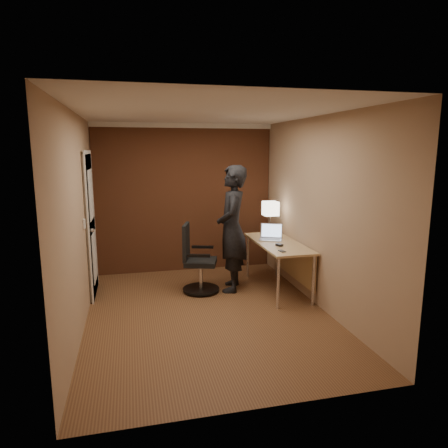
{
  "coord_description": "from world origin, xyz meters",
  "views": [
    {
      "loc": [
        -0.9,
        -4.76,
        2.07
      ],
      "look_at": [
        0.35,
        0.55,
        1.05
      ],
      "focal_mm": 32.0,
      "sensor_mm": 36.0,
      "label": 1
    }
  ],
  "objects_px": {
    "mouse": "(279,245)",
    "phone": "(282,251)",
    "desk": "(282,250)",
    "laptop": "(271,235)",
    "person": "(232,229)",
    "office_chair": "(197,263)",
    "desk_lamp": "(270,209)"
  },
  "relations": [
    {
      "from": "desk",
      "to": "person",
      "type": "relative_size",
      "value": 0.81
    },
    {
      "from": "desk_lamp",
      "to": "mouse",
      "type": "xyz_separation_m",
      "value": [
        -0.13,
        -0.75,
        -0.4
      ]
    },
    {
      "from": "mouse",
      "to": "desk_lamp",
      "type": "bearing_deg",
      "value": 57.69
    },
    {
      "from": "mouse",
      "to": "phone",
      "type": "height_order",
      "value": "mouse"
    },
    {
      "from": "phone",
      "to": "office_chair",
      "type": "bearing_deg",
      "value": 136.39
    },
    {
      "from": "mouse",
      "to": "office_chair",
      "type": "bearing_deg",
      "value": 136.69
    },
    {
      "from": "office_chair",
      "to": "desk_lamp",
      "type": "bearing_deg",
      "value": 14.52
    },
    {
      "from": "laptop",
      "to": "mouse",
      "type": "relative_size",
      "value": 4.08
    },
    {
      "from": "phone",
      "to": "mouse",
      "type": "bearing_deg",
      "value": 66.62
    },
    {
      "from": "desk",
      "to": "person",
      "type": "distance_m",
      "value": 0.82
    },
    {
      "from": "phone",
      "to": "office_chair",
      "type": "relative_size",
      "value": 0.12
    },
    {
      "from": "desk_lamp",
      "to": "phone",
      "type": "distance_m",
      "value": 1.14
    },
    {
      "from": "desk",
      "to": "laptop",
      "type": "bearing_deg",
      "value": 116.78
    },
    {
      "from": "laptop",
      "to": "office_chair",
      "type": "height_order",
      "value": "office_chair"
    },
    {
      "from": "desk_lamp",
      "to": "mouse",
      "type": "bearing_deg",
      "value": -99.76
    },
    {
      "from": "desk_lamp",
      "to": "phone",
      "type": "height_order",
      "value": "desk_lamp"
    },
    {
      "from": "laptop",
      "to": "mouse",
      "type": "distance_m",
      "value": 0.44
    },
    {
      "from": "phone",
      "to": "person",
      "type": "relative_size",
      "value": 0.06
    },
    {
      "from": "laptop",
      "to": "phone",
      "type": "distance_m",
      "value": 0.74
    },
    {
      "from": "mouse",
      "to": "office_chair",
      "type": "distance_m",
      "value": 1.23
    },
    {
      "from": "phone",
      "to": "person",
      "type": "xyz_separation_m",
      "value": [
        -0.51,
        0.7,
        0.19
      ]
    },
    {
      "from": "desk",
      "to": "mouse",
      "type": "relative_size",
      "value": 15.0
    },
    {
      "from": "desk_lamp",
      "to": "person",
      "type": "xyz_separation_m",
      "value": [
        -0.71,
        -0.34,
        -0.22
      ]
    },
    {
      "from": "person",
      "to": "phone",
      "type": "bearing_deg",
      "value": 52.92
    },
    {
      "from": "mouse",
      "to": "laptop",
      "type": "bearing_deg",
      "value": 63.34
    },
    {
      "from": "laptop",
      "to": "person",
      "type": "relative_size",
      "value": 0.22
    },
    {
      "from": "laptop",
      "to": "mouse",
      "type": "xyz_separation_m",
      "value": [
        -0.03,
        -0.44,
        -0.05
      ]
    },
    {
      "from": "desk",
      "to": "phone",
      "type": "relative_size",
      "value": 13.04
    },
    {
      "from": "desk",
      "to": "desk_lamp",
      "type": "xyz_separation_m",
      "value": [
        -0.01,
        0.52,
        0.55
      ]
    },
    {
      "from": "laptop",
      "to": "office_chair",
      "type": "xyz_separation_m",
      "value": [
        -1.15,
        -0.01,
        -0.35
      ]
    },
    {
      "from": "mouse",
      "to": "office_chair",
      "type": "relative_size",
      "value": 0.1
    },
    {
      "from": "desk",
      "to": "office_chair",
      "type": "distance_m",
      "value": 1.28
    }
  ]
}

